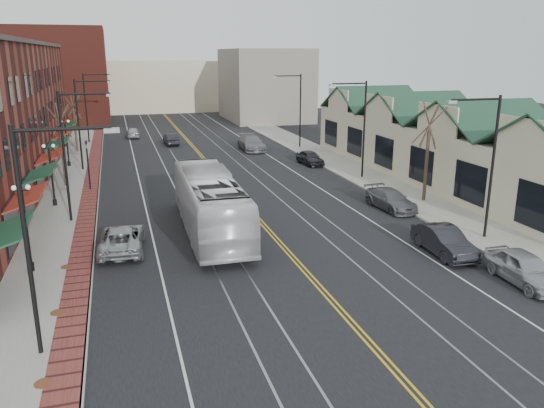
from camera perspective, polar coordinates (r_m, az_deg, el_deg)
ground at (r=22.46m, az=7.55°, el=-11.50°), size 160.00×160.00×0.00m
sidewalk_left at (r=39.64m, az=-21.13°, el=-0.13°), size 4.00×120.00×0.15m
sidewalk_right at (r=44.42m, az=11.34°, el=2.28°), size 4.00×120.00×0.15m
building_right at (r=47.04m, az=18.01°, el=5.34°), size 8.00×36.00×4.60m
backdrop_left at (r=88.52m, az=-21.95°, el=12.64°), size 14.00×18.00×14.00m
backdrop_mid at (r=103.63m, az=-12.09°, el=12.34°), size 22.00×14.00×9.00m
backdrop_right at (r=86.49m, az=-0.78°, el=12.70°), size 12.00×16.00×11.00m
streetlight_l_0 at (r=19.06m, az=-23.84°, el=-1.50°), size 3.33×0.25×8.00m
streetlight_l_1 at (r=34.63m, az=-20.81°, el=6.13°), size 3.33×0.25×8.00m
streetlight_l_2 at (r=50.47m, az=-19.66°, el=9.00°), size 3.33×0.25×8.00m
streetlight_l_3 at (r=66.39m, az=-19.05°, el=10.49°), size 3.33×0.25×8.00m
streetlight_r_0 at (r=31.41m, az=22.12°, el=5.09°), size 3.33×0.25×8.00m
streetlight_r_1 at (r=44.89m, az=9.41°, el=8.95°), size 3.33×0.25×8.00m
streetlight_r_2 at (r=59.63m, az=2.66°, el=10.81°), size 3.33×0.25×8.00m
lamppost_l_1 at (r=27.70m, az=-24.90°, el=-2.59°), size 0.84×0.28×4.27m
lamppost_l_2 at (r=39.23m, az=-22.59°, el=2.77°), size 0.84×0.28×4.27m
lamppost_l_3 at (r=52.94m, az=-21.18°, el=6.04°), size 0.84×0.28×4.27m
tree_left_near at (r=44.84m, az=-21.67°, el=6.08°), size 1.78×1.37×6.48m
tree_left_far at (r=60.68m, az=-20.47°, el=8.26°), size 1.66×1.28×6.02m
tree_right_mid at (r=38.87m, az=16.38°, el=5.57°), size 1.90×1.46×6.93m
manhole_near at (r=19.25m, az=-23.35°, el=-17.28°), size 0.60×0.60×0.02m
manhole_mid at (r=23.60m, az=-22.04°, el=-10.76°), size 0.60×0.60×0.02m
manhole_far at (r=28.16m, az=-21.19°, el=-6.31°), size 0.60×0.60×0.02m
traffic_signal at (r=42.93m, az=-19.20°, el=4.35°), size 0.18×0.15×3.80m
transit_bus at (r=31.44m, az=-6.66°, el=0.09°), size 3.29×12.86×3.56m
parked_suv at (r=29.68m, az=-15.85°, el=-3.59°), size 2.71×5.15×1.38m
parked_car_a at (r=27.24m, az=25.49°, el=-6.23°), size 1.98×4.46×1.49m
parked_car_b at (r=29.51m, az=18.00°, el=-3.80°), size 1.73×4.51×1.47m
parked_car_c at (r=37.07m, az=12.66°, el=0.46°), size 2.26×4.75×1.34m
parked_car_d at (r=51.06m, az=4.11°, el=4.99°), size 1.86×4.06×1.35m
distant_car_left at (r=63.43m, az=-10.82°, el=6.87°), size 1.60×4.04×1.31m
distant_car_right at (r=58.66m, az=-2.23°, el=6.58°), size 2.36×5.63×1.63m
distant_car_far at (r=69.86m, az=-14.76°, el=7.45°), size 1.61×3.93×1.34m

